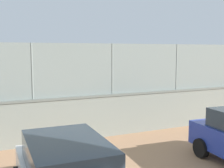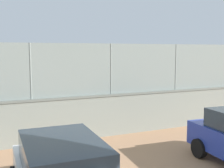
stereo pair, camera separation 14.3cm
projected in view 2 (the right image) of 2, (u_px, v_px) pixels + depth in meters
ground_plane at (97, 88)px, 26.16m from camera, size 260.00×260.00×0.00m
perimeter_wall at (202, 105)px, 13.57m from camera, size 28.74×0.96×1.70m
fence_panel_on_wall at (203, 66)px, 13.35m from camera, size 28.23×0.65×2.02m
player_foreground_swinging at (113, 83)px, 22.40m from camera, size 1.22×0.69×1.50m
player_baseline_waiting at (44, 89)px, 18.43m from camera, size 0.76×1.27×1.62m
player_at_service_line at (73, 85)px, 20.71m from camera, size 0.90×1.03×1.61m
sports_ball at (115, 98)px, 20.39m from camera, size 0.14×0.14×0.14m
spare_ball_by_wall at (159, 116)px, 14.71m from camera, size 0.17×0.17×0.17m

